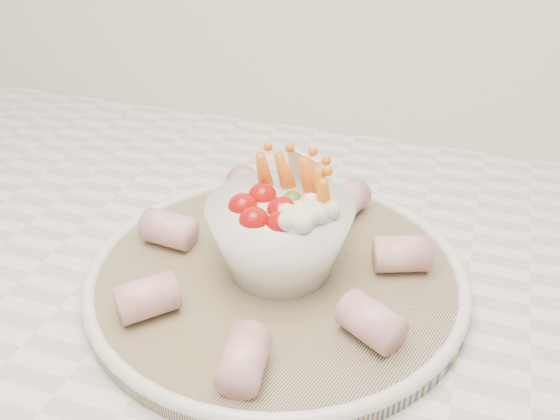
% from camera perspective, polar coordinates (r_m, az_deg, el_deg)
% --- Properties ---
extents(serving_platter, '(0.43, 0.43, 0.02)m').
position_cam_1_polar(serving_platter, '(0.58, -0.29, -5.99)').
color(serving_platter, navy).
rests_on(serving_platter, kitchen_counter).
extents(veggie_bowl, '(0.13, 0.13, 0.11)m').
position_cam_1_polar(veggie_bowl, '(0.56, 0.16, -2.02)').
color(veggie_bowl, white).
rests_on(veggie_bowl, serving_platter).
extents(cured_meat_rolls, '(0.27, 0.30, 0.03)m').
position_cam_1_polar(cured_meat_rolls, '(0.57, -0.42, -4.30)').
color(cured_meat_rolls, '#BF5765').
rests_on(cured_meat_rolls, serving_platter).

